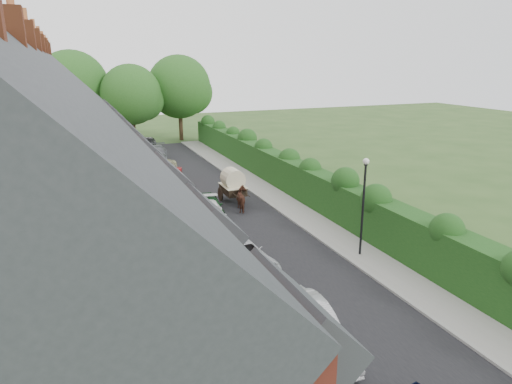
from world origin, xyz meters
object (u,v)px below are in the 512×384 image
car_silver_a (307,328)px  car_red (172,178)px  horse_cart (233,183)px  car_grey (156,154)px  car_beige (165,170)px  horse (243,199)px  car_white (207,218)px  car_black (147,144)px  lamppost (364,195)px  car_silver_b (239,257)px  car_green (208,206)px

car_silver_a → car_red: car_silver_a is taller
car_silver_a → horse_cart: bearing=81.9°
car_grey → horse_cart: (2.61, -15.42, 0.65)m
car_silver_a → car_grey: size_ratio=0.93×
car_beige → horse: bearing=-67.9°
car_white → car_black: car_white is taller
car_white → car_grey: 20.00m
car_black → horse: bearing=-69.4°
car_grey → lamppost: bearing=-67.1°
lamppost → car_beige: bearing=107.1°
car_silver_b → car_grey: (0.77, 25.91, 0.01)m
car_green → horse: horse is taller
car_white → car_red: car_white is taller
car_silver_a → car_beige: 25.64m
lamppost → car_green: lamppost is taller
car_black → lamppost: bearing=-66.0°
car_silver_a → horse: car_silver_a is taller
car_silver_b → car_red: bearing=85.0°
car_beige → horse: 11.08m
lamppost → car_green: (-5.44, 8.95, -2.59)m
car_grey → horse_cart: 15.65m
lamppost → car_red: (-6.17, 16.67, -2.57)m
car_black → car_white: bearing=-77.2°
car_green → car_beige: size_ratio=0.79×
car_green → horse_cart: (2.46, 2.23, 0.70)m
car_red → car_grey: (0.58, 9.92, 0.03)m
car_green → car_white: bearing=-101.4°
car_beige → car_black: car_black is taller
car_silver_b → car_black: car_black is taller
car_silver_b → car_green: 8.32m
car_beige → horse_cart: horse_cart is taller
lamppost → car_silver_a: size_ratio=1.07×
car_silver_b → car_white: 5.92m
horse_cart → car_white: bearing=-125.1°
car_white → car_beige: (0.12, 13.20, -0.04)m
car_silver_b → car_green: size_ratio=1.30×
car_white → car_red: 10.07m
car_silver_b → car_green: (0.92, 8.26, -0.04)m
lamppost → car_black: lamppost is taller
car_silver_b → car_white: car_white is taller
car_green → car_silver_a: bearing=-86.7°
car_silver_a → horse: size_ratio=2.60×
horse → car_green: bearing=13.2°
car_white → car_beige: car_white is taller
horse_cart → car_beige: bearing=109.7°
car_black → car_silver_a: bearing=-76.7°
car_white → car_green: 2.47m
car_silver_a → car_green: bearing=89.7°
car_green → car_beige: car_beige is taller
car_red → horse_cart: 6.39m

